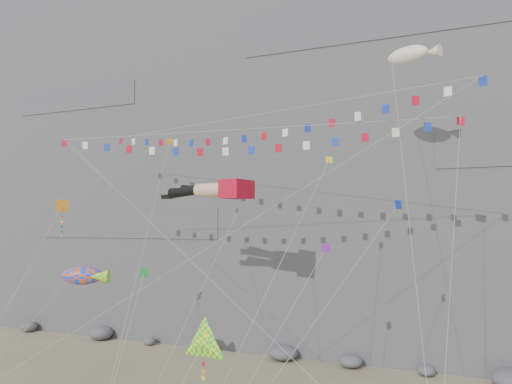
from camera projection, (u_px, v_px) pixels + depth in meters
cliff at (324, 114)px, 59.31m from camera, size 80.00×28.00×50.00m
talus_boulders at (283, 353)px, 43.94m from camera, size 60.00×3.00×1.20m
legs_kite at (214, 191)px, 36.01m from camera, size 7.51×16.62×20.36m
flag_banner_upper at (254, 115)px, 36.73m from camera, size 31.12×17.39×28.59m
flag_banner_lower at (239, 130)px, 34.09m from camera, size 28.18×8.32×23.40m
harlequin_kite at (62, 206)px, 35.11m from camera, size 4.05×6.79×14.77m
fish_windsock at (82, 276)px, 34.36m from camera, size 6.35×7.99×11.48m
delta_kite at (203, 344)px, 23.90m from camera, size 2.91×5.48×8.47m
blimp_windsock at (408, 56)px, 34.24m from camera, size 4.22×13.22×26.43m
small_kite_a at (168, 148)px, 38.71m from camera, size 5.38×14.79×23.72m
small_kite_b at (324, 251)px, 30.09m from camera, size 4.44×10.83×15.07m
small_kite_c at (144, 275)px, 30.75m from camera, size 3.71×9.39×12.87m
small_kite_d at (326, 167)px, 32.17m from camera, size 4.62×13.04×20.79m
small_kite_e at (395, 209)px, 28.49m from camera, size 8.61×9.97×17.90m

